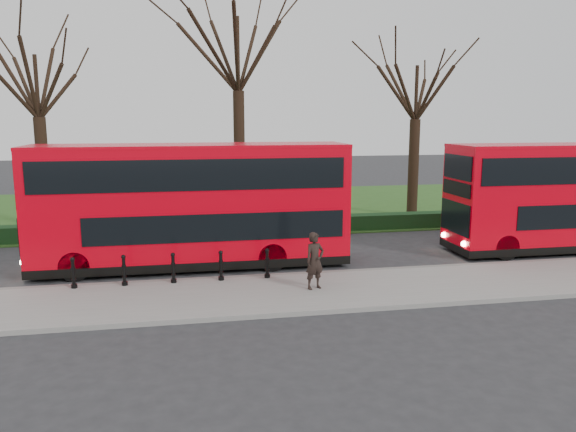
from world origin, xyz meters
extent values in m
plane|color=#28282B|center=(0.00, 0.00, 0.00)|extent=(120.00, 120.00, 0.00)
cube|color=gray|center=(0.00, -3.00, 0.07)|extent=(60.00, 4.00, 0.15)
cube|color=slate|center=(0.00, -1.00, 0.07)|extent=(60.00, 0.25, 0.16)
cube|color=#2A4F1A|center=(0.00, 15.00, 0.03)|extent=(60.00, 18.00, 0.06)
cube|color=black|center=(0.00, 6.80, 0.40)|extent=(60.00, 0.90, 0.80)
cube|color=yellow|center=(0.00, -0.70, 0.01)|extent=(60.00, 0.10, 0.01)
cube|color=yellow|center=(0.00, -0.50, 0.01)|extent=(60.00, 0.10, 0.01)
cylinder|color=black|center=(-8.00, 10.00, 2.87)|extent=(0.60, 0.60, 5.73)
cylinder|color=black|center=(2.00, 10.00, 3.55)|extent=(0.60, 0.60, 7.10)
cylinder|color=black|center=(12.00, 10.00, 2.80)|extent=(0.60, 0.60, 5.61)
cylinder|color=black|center=(-4.72, -1.35, 0.65)|extent=(0.15, 0.15, 1.00)
cylinder|color=black|center=(-3.10, -1.35, 0.65)|extent=(0.15, 0.15, 1.00)
cylinder|color=black|center=(-1.48, -1.35, 0.65)|extent=(0.15, 0.15, 1.00)
cylinder|color=black|center=(0.14, -1.35, 0.65)|extent=(0.15, 0.15, 1.00)
cylinder|color=black|center=(1.75, -1.35, 0.65)|extent=(0.15, 0.15, 1.00)
cube|color=red|center=(-0.74, 1.20, 2.55)|extent=(11.80, 2.68, 4.35)
cube|color=black|center=(-0.74, 1.20, 0.32)|extent=(11.82, 2.70, 0.32)
cube|color=black|center=(0.12, -0.15, 1.77)|extent=(9.44, 0.04, 1.02)
cube|color=black|center=(-0.74, -0.15, 3.70)|extent=(11.16, 0.04, 1.13)
cube|color=black|center=(-6.66, 1.20, 2.90)|extent=(0.06, 2.36, 0.59)
cylinder|color=black|center=(-4.93, 0.02, 0.54)|extent=(1.07, 0.32, 1.07)
cylinder|color=black|center=(-4.93, 2.38, 0.54)|extent=(1.07, 0.32, 1.07)
cylinder|color=black|center=(2.16, 0.02, 0.54)|extent=(1.07, 0.32, 1.07)
cylinder|color=black|center=(2.16, 2.38, 0.54)|extent=(1.07, 0.32, 1.07)
cube|color=black|center=(15.82, 1.02, 0.31)|extent=(11.53, 2.64, 0.31)
cube|color=black|center=(10.05, 1.02, 2.82)|extent=(0.06, 2.30, 0.58)
cylinder|color=black|center=(11.74, -0.13, 0.52)|extent=(1.05, 0.31, 1.05)
cylinder|color=black|center=(11.74, 2.18, 0.52)|extent=(1.05, 0.31, 1.05)
imported|color=black|center=(3.10, -2.90, 1.10)|extent=(0.81, 0.67, 1.89)
camera|label=1|loc=(-1.10, -20.26, 5.75)|focal=35.00mm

